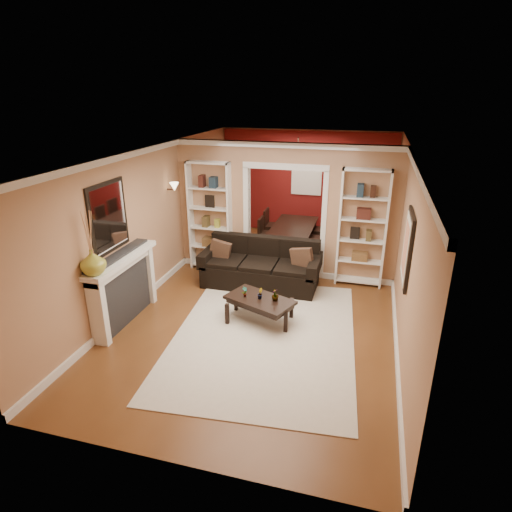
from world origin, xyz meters
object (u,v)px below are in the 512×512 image
(dining_table, at_px, (295,237))
(coffee_table, at_px, (260,310))
(sofa, at_px, (260,264))
(bookshelf_left, at_px, (210,217))
(fireplace, at_px, (125,290))
(bookshelf_right, at_px, (362,229))

(dining_table, bearing_deg, coffee_table, -178.93)
(sofa, distance_m, bookshelf_left, 1.54)
(sofa, bearing_deg, fireplace, -132.38)
(fireplace, bearing_deg, sofa, 47.62)
(fireplace, distance_m, dining_table, 4.64)
(bookshelf_left, bearing_deg, fireplace, -102.05)
(bookshelf_left, bearing_deg, sofa, -25.08)
(coffee_table, relative_size, bookshelf_right, 0.48)
(sofa, xyz_separation_m, coffee_table, (0.35, -1.37, -0.24))
(sofa, height_order, fireplace, fireplace)
(coffee_table, relative_size, fireplace, 0.65)
(bookshelf_right, xyz_separation_m, fireplace, (-3.64, -2.53, -0.57))
(fireplace, bearing_deg, bookshelf_left, 77.95)
(fireplace, bearing_deg, dining_table, 63.54)
(sofa, distance_m, bookshelf_right, 2.07)
(sofa, height_order, bookshelf_right, bookshelf_right)
(dining_table, bearing_deg, bookshelf_right, -135.68)
(dining_table, bearing_deg, fireplace, 153.54)
(fireplace, height_order, dining_table, fireplace)
(dining_table, bearing_deg, bookshelf_left, 136.68)
(bookshelf_left, xyz_separation_m, dining_table, (1.52, 1.61, -0.85))
(bookshelf_left, bearing_deg, bookshelf_right, 0.00)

